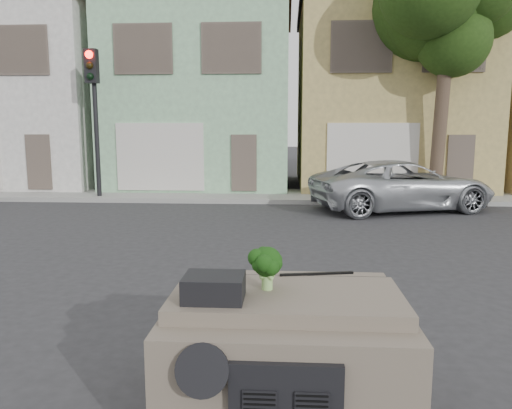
# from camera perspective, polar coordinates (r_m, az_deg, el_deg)

# --- Properties ---
(ground_plane) EXTENTS (120.00, 120.00, 0.00)m
(ground_plane) POSITION_cam_1_polar(r_m,az_deg,el_deg) (7.57, 3.49, -10.39)
(ground_plane) COLOR #303033
(ground_plane) RESTS_ON ground
(sidewalk) EXTENTS (40.00, 3.00, 0.15)m
(sidewalk) POSITION_cam_1_polar(r_m,az_deg,el_deg) (17.82, 3.58, 0.97)
(sidewalk) COLOR gray
(sidewalk) RESTS_ON ground
(townhouse_white) EXTENTS (7.20, 8.20, 7.55)m
(townhouse_white) POSITION_cam_1_polar(r_m,az_deg,el_deg) (24.32, -23.76, 11.08)
(townhouse_white) COLOR silver
(townhouse_white) RESTS_ON ground
(townhouse_mint) EXTENTS (7.20, 8.20, 7.55)m
(townhouse_mint) POSITION_cam_1_polar(r_m,az_deg,el_deg) (21.97, -5.69, 12.09)
(townhouse_mint) COLOR #90C396
(townhouse_mint) RESTS_ON ground
(townhouse_tan) EXTENTS (7.20, 8.20, 7.55)m
(townhouse_tan) POSITION_cam_1_polar(r_m,az_deg,el_deg) (22.06, 14.36, 11.85)
(townhouse_tan) COLOR tan
(townhouse_tan) RESTS_ON ground
(silver_pickup) EXTENTS (5.95, 3.96, 1.52)m
(silver_pickup) POSITION_cam_1_polar(r_m,az_deg,el_deg) (15.80, 16.25, -0.63)
(silver_pickup) COLOR #B7BBC0
(silver_pickup) RESTS_ON ground
(traffic_signal) EXTENTS (0.40, 0.40, 5.10)m
(traffic_signal) POSITION_cam_1_polar(r_m,az_deg,el_deg) (17.88, -17.92, 8.56)
(traffic_signal) COLOR black
(traffic_signal) RESTS_ON ground
(tree_near) EXTENTS (4.40, 4.00, 8.50)m
(tree_near) POSITION_cam_1_polar(r_m,az_deg,el_deg) (17.77, 20.57, 13.92)
(tree_near) COLOR #223D11
(tree_near) RESTS_ON ground
(car_dashboard) EXTENTS (2.00, 1.80, 1.12)m
(car_dashboard) POSITION_cam_1_polar(r_m,az_deg,el_deg) (4.58, 3.46, -16.08)
(car_dashboard) COLOR #6C6152
(car_dashboard) RESTS_ON ground
(instrument_hump) EXTENTS (0.48, 0.38, 0.20)m
(instrument_hump) POSITION_cam_1_polar(r_m,az_deg,el_deg) (4.05, -4.82, -9.42)
(instrument_hump) COLOR black
(instrument_hump) RESTS_ON car_dashboard
(wiper_arm) EXTENTS (0.69, 0.15, 0.02)m
(wiper_arm) POSITION_cam_1_polar(r_m,az_deg,el_deg) (4.74, 6.96, -7.86)
(wiper_arm) COLOR black
(wiper_arm) RESTS_ON car_dashboard
(broccoli) EXTENTS (0.36, 0.36, 0.38)m
(broccoli) POSITION_cam_1_polar(r_m,az_deg,el_deg) (4.26, 1.28, -7.23)
(broccoli) COLOR black
(broccoli) RESTS_ON car_dashboard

